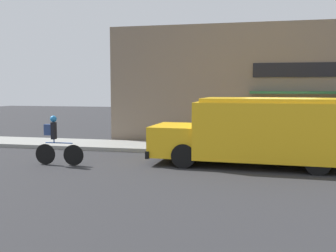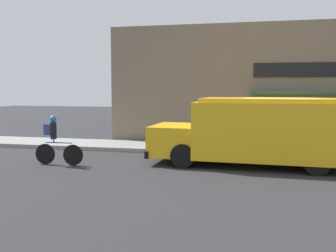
# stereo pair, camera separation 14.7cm
# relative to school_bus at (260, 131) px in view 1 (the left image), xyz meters

# --- Properties ---
(ground_plane) EXTENTS (70.00, 70.00, 0.00)m
(ground_plane) POSITION_rel_school_bus_xyz_m (0.68, 1.60, -1.15)
(ground_plane) COLOR #2B2B2D
(sidewalk) EXTENTS (28.00, 2.29, 0.16)m
(sidewalk) POSITION_rel_school_bus_xyz_m (0.68, 2.74, -1.07)
(sidewalk) COLOR gray
(sidewalk) RESTS_ON ground_plane
(storefront) EXTENTS (14.77, 0.96, 5.29)m
(storefront) POSITION_rel_school_bus_xyz_m (0.71, 4.19, 1.49)
(storefront) COLOR #756656
(storefront) RESTS_ON ground_plane
(school_bus) EXTENTS (6.57, 2.90, 2.21)m
(school_bus) POSITION_rel_school_bus_xyz_m (0.00, 0.00, 0.00)
(school_bus) COLOR yellow
(school_bus) RESTS_ON ground_plane
(cyclist) EXTENTS (1.68, 0.22, 1.64)m
(cyclist) POSITION_rel_school_bus_xyz_m (-6.57, -1.33, -0.36)
(cyclist) COLOR black
(cyclist) RESTS_ON ground_plane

